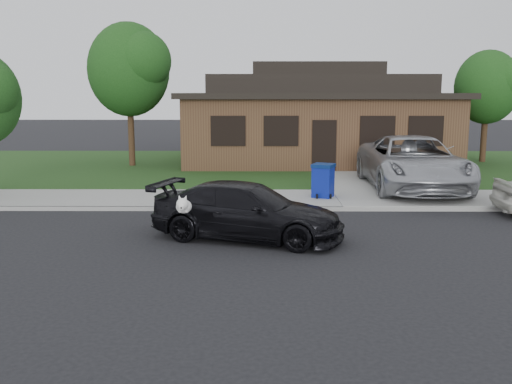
{
  "coord_description": "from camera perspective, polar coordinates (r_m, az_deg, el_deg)",
  "views": [
    {
      "loc": [
        1.32,
        -12.77,
        3.4
      ],
      "look_at": [
        1.23,
        0.4,
        1.1
      ],
      "focal_mm": 40.0,
      "sensor_mm": 36.0,
      "label": 1
    }
  ],
  "objects": [
    {
      "name": "lawn",
      "position": [
        26.01,
        -2.52,
        2.54
      ],
      "size": [
        60.0,
        13.0,
        0.13
      ],
      "primitive_type": "cube",
      "color": "#193814",
      "rests_on": "ground"
    },
    {
      "name": "minivan",
      "position": [
        20.23,
        15.38,
        2.85
      ],
      "size": [
        3.07,
        6.5,
        1.79
      ],
      "primitive_type": "imported",
      "rotation": [
        0.0,
        0.0,
        -0.02
      ],
      "color": "#A7A9AF",
      "rests_on": "driveway"
    },
    {
      "name": "sedan",
      "position": [
        13.34,
        -0.89,
        -1.94
      ],
      "size": [
        4.88,
        3.17,
        1.32
      ],
      "rotation": [
        0.0,
        0.0,
        1.25
      ],
      "color": "black",
      "rests_on": "ground"
    },
    {
      "name": "driveway",
      "position": [
        23.48,
        11.89,
        1.55
      ],
      "size": [
        4.5,
        13.0,
        0.14
      ],
      "primitive_type": "cube",
      "color": "gray",
      "rests_on": "ground"
    },
    {
      "name": "recycling_bin",
      "position": [
        18.18,
        6.73,
        1.17
      ],
      "size": [
        0.84,
        0.84,
        1.06
      ],
      "rotation": [
        0.0,
        0.0,
        -0.41
      ],
      "color": "navy",
      "rests_on": "sidewalk"
    },
    {
      "name": "house",
      "position": [
        27.92,
        5.95,
        7.26
      ],
      "size": [
        12.6,
        8.6,
        4.65
      ],
      "color": "#422B1C",
      "rests_on": "ground"
    },
    {
      "name": "ground",
      "position": [
        13.28,
        -5.35,
        -4.97
      ],
      "size": [
        120.0,
        120.0,
        0.0
      ],
      "primitive_type": "plane",
      "color": "black",
      "rests_on": "ground"
    },
    {
      "name": "tree_0",
      "position": [
        26.28,
        -12.31,
        12.05
      ],
      "size": [
        3.78,
        3.6,
        6.34
      ],
      "color": "#332114",
      "rests_on": "ground"
    },
    {
      "name": "tree_1",
      "position": [
        29.24,
        22.45,
        9.79
      ],
      "size": [
        3.15,
        3.0,
        5.25
      ],
      "color": "#332114",
      "rests_on": "ground"
    },
    {
      "name": "curb",
      "position": [
        16.66,
        -4.16,
        -1.68
      ],
      "size": [
        60.0,
        0.12,
        0.12
      ],
      "primitive_type": "cube",
      "color": "gray",
      "rests_on": "ground"
    },
    {
      "name": "sidewalk",
      "position": [
        18.12,
        -3.79,
        -0.73
      ],
      "size": [
        60.0,
        3.0,
        0.12
      ],
      "primitive_type": "cube",
      "color": "gray",
      "rests_on": "ground"
    }
  ]
}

